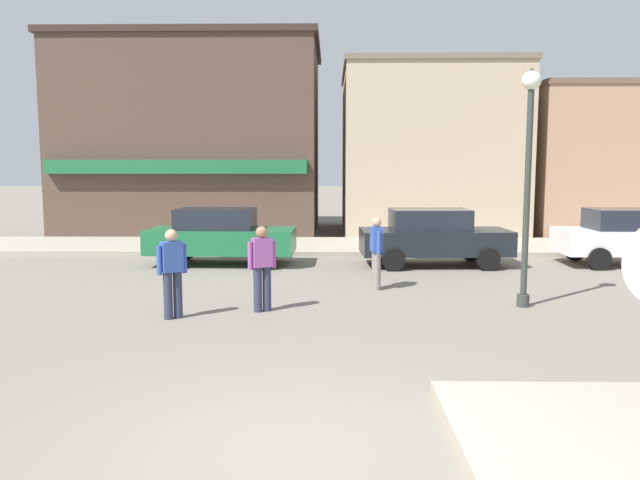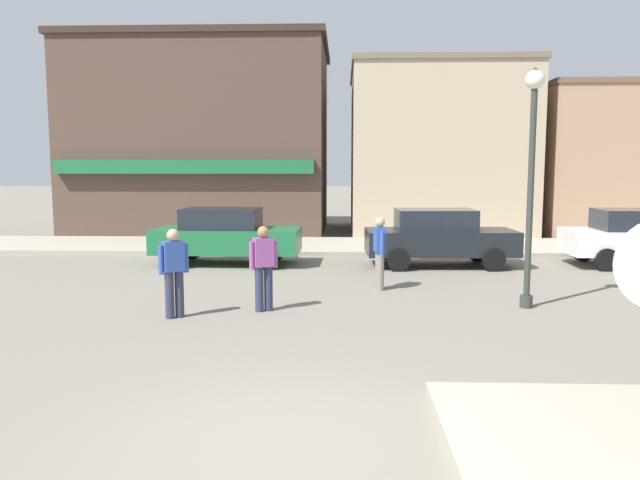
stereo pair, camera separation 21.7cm
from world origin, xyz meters
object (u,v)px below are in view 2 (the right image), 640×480
Objects in this scene: parked_car_nearest at (226,235)px; parked_car_third at (640,237)px; pedestrian_crossing_near at (264,266)px; lamp_post at (532,153)px; pedestrian_crossing_far at (380,251)px; pedestrian_kerb_side at (174,270)px; parked_car_second at (439,237)px.

parked_car_third is (11.32, 0.04, 0.00)m from parked_car_nearest.
parked_car_nearest is 5.87m from pedestrian_crossing_near.
lamp_post reaches higher than parked_car_nearest.
parked_car_nearest is at bearing 139.68° from pedestrian_crossing_far.
parked_car_third is 2.50× the size of pedestrian_crossing_near.
pedestrian_kerb_side is at bearing -170.75° from lamp_post.
parked_car_nearest is 5.86m from parked_car_second.
pedestrian_kerb_side is at bearing -150.68° from parked_car_third.
parked_car_third is (5.46, 0.16, 0.00)m from parked_car_second.
parked_car_nearest and parked_car_second have the same top height.
pedestrian_kerb_side is (-1.54, -0.58, 0.00)m from pedestrian_crossing_near.
lamp_post is 2.82× the size of pedestrian_crossing_far.
parked_car_second is 6.84m from pedestrian_crossing_near.
lamp_post reaches higher than pedestrian_crossing_far.
parked_car_third is 2.50× the size of pedestrian_kerb_side.
lamp_post is at bearing 9.25° from pedestrian_kerb_side.
parked_car_second and parked_car_third have the same top height.
pedestrian_crossing_far reaches higher than parked_car_nearest.
lamp_post is 8.78m from parked_car_nearest.
lamp_post is 5.47m from pedestrian_crossing_near.
pedestrian_kerb_side is (-11.08, -6.22, 0.06)m from parked_car_third.
pedestrian_crossing_far is (-2.74, 1.66, -2.09)m from lamp_post.
parked_car_third is at bearing 1.66° from parked_car_second.
lamp_post is 1.12× the size of parked_car_nearest.
pedestrian_kerb_side reaches higher than parked_car_third.
parked_car_nearest is 1.00× the size of parked_car_second.
pedestrian_crossing_far is at bearing 35.50° from pedestrian_kerb_side.
parked_car_second is 1.01× the size of parked_car_third.
lamp_post is 3.82m from pedestrian_crossing_far.
parked_car_nearest is 2.52× the size of pedestrian_kerb_side.
parked_car_second is 3.79m from pedestrian_crossing_far.
parked_car_nearest is 1.01× the size of parked_car_third.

